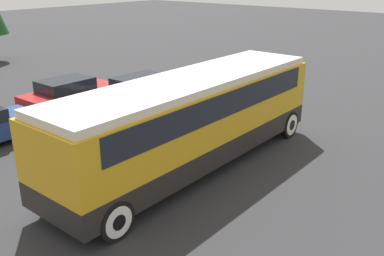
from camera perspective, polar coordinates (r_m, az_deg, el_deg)
ground_plane at (r=14.11m, az=0.00°, el=-5.15°), size 120.00×120.00×0.00m
tour_bus at (r=13.51m, az=0.26°, el=1.93°), size 10.53×2.64×3.00m
parked_car_near at (r=20.50m, az=-6.61°, el=4.98°), size 4.67×1.91×1.42m
parked_car_mid at (r=20.69m, az=-16.10°, el=4.46°), size 4.46×1.88×1.40m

